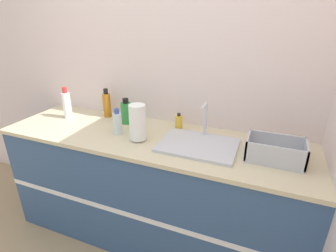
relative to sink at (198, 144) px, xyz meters
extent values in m
cube|color=silver|center=(-0.37, 0.38, 0.35)|extent=(4.71, 0.06, 2.60)
cube|color=#33517A|center=(-0.37, 0.02, -0.50)|extent=(2.31, 0.66, 0.90)
cube|color=white|center=(-0.37, -0.31, -0.50)|extent=(2.31, 0.01, 0.04)
cube|color=beige|center=(-0.37, 0.02, -0.03)|extent=(2.33, 0.69, 0.03)
cube|color=silver|center=(0.00, -0.01, -0.01)|extent=(0.52, 0.38, 0.02)
cylinder|color=silver|center=(0.00, 0.17, 0.12)|extent=(0.02, 0.02, 0.24)
cylinder|color=silver|center=(0.00, 0.11, 0.24)|extent=(0.02, 0.11, 0.02)
cylinder|color=#4C4C51|center=(-0.43, -0.07, -0.01)|extent=(0.09, 0.09, 0.01)
cylinder|color=white|center=(-0.43, -0.07, 0.12)|extent=(0.12, 0.12, 0.26)
cube|color=#B7BABF|center=(0.49, -0.01, -0.01)|extent=(0.34, 0.21, 0.01)
cube|color=#B7BABF|center=(0.49, -0.10, 0.06)|extent=(0.34, 0.01, 0.13)
cube|color=#B7BABF|center=(0.49, 0.09, 0.06)|extent=(0.34, 0.01, 0.13)
cube|color=#B7BABF|center=(0.32, -0.01, 0.06)|extent=(0.01, 0.21, 0.13)
cube|color=#B7BABF|center=(0.65, -0.01, 0.06)|extent=(0.01, 0.21, 0.13)
cylinder|color=white|center=(-1.20, 0.09, 0.10)|extent=(0.07, 0.07, 0.23)
cylinder|color=red|center=(-1.20, 0.09, 0.23)|extent=(0.04, 0.04, 0.05)
cylinder|color=#B26B19|center=(-0.90, 0.25, 0.09)|extent=(0.07, 0.07, 0.21)
cylinder|color=black|center=(-0.90, 0.25, 0.21)|extent=(0.04, 0.04, 0.05)
cylinder|color=silver|center=(-0.62, -0.03, 0.07)|extent=(0.06, 0.06, 0.16)
cylinder|color=#334C9E|center=(-0.62, -0.03, 0.17)|extent=(0.04, 0.04, 0.04)
cylinder|color=#2D8C3D|center=(-0.67, 0.18, 0.07)|extent=(0.09, 0.09, 0.17)
cylinder|color=black|center=(-0.67, 0.18, 0.18)|extent=(0.05, 0.05, 0.04)
cylinder|color=gold|center=(-0.22, 0.23, 0.04)|extent=(0.06, 0.06, 0.11)
cylinder|color=black|center=(-0.22, 0.23, 0.10)|extent=(0.03, 0.03, 0.02)
camera|label=1|loc=(0.41, -1.57, 0.82)|focal=28.00mm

